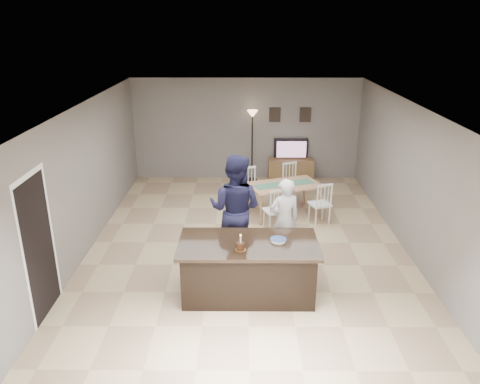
{
  "coord_description": "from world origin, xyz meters",
  "views": [
    {
      "loc": [
        -0.09,
        -8.24,
        4.13
      ],
      "look_at": [
        -0.14,
        -0.3,
        1.17
      ],
      "focal_mm": 35.0,
      "sensor_mm": 36.0,
      "label": 1
    }
  ],
  "objects_px": {
    "floor_lamp": "(252,127)",
    "plate_stack": "(278,240)",
    "woman": "(284,220)",
    "birthday_cake": "(240,246)",
    "man": "(235,209)",
    "kitchen_island": "(248,268)",
    "tv_console": "(291,170)",
    "dining_table": "(284,190)",
    "television": "(291,149)"
  },
  "relations": [
    {
      "from": "man",
      "to": "plate_stack",
      "type": "xyz_separation_m",
      "value": [
        0.68,
        -1.04,
        -0.08
      ]
    },
    {
      "from": "plate_stack",
      "to": "dining_table",
      "type": "distance_m",
      "value": 3.2
    },
    {
      "from": "kitchen_island",
      "to": "birthday_cake",
      "type": "distance_m",
      "value": 0.57
    },
    {
      "from": "birthday_cake",
      "to": "plate_stack",
      "type": "distance_m",
      "value": 0.65
    },
    {
      "from": "birthday_cake",
      "to": "floor_lamp",
      "type": "height_order",
      "value": "floor_lamp"
    },
    {
      "from": "kitchen_island",
      "to": "man",
      "type": "xyz_separation_m",
      "value": [
        -0.22,
        1.1,
        0.54
      ]
    },
    {
      "from": "kitchen_island",
      "to": "television",
      "type": "relative_size",
      "value": 2.35
    },
    {
      "from": "television",
      "to": "plate_stack",
      "type": "height_order",
      "value": "television"
    },
    {
      "from": "birthday_cake",
      "to": "tv_console",
      "type": "bearing_deg",
      "value": 77.2
    },
    {
      "from": "man",
      "to": "birthday_cake",
      "type": "bearing_deg",
      "value": 112.74
    },
    {
      "from": "television",
      "to": "man",
      "type": "xyz_separation_m",
      "value": [
        -1.42,
        -4.54,
        0.13
      ]
    },
    {
      "from": "tv_console",
      "to": "woman",
      "type": "xyz_separation_m",
      "value": [
        -0.55,
        -4.44,
        0.47
      ]
    },
    {
      "from": "woman",
      "to": "birthday_cake",
      "type": "distance_m",
      "value": 1.57
    },
    {
      "from": "woman",
      "to": "dining_table",
      "type": "bearing_deg",
      "value": -110.86
    },
    {
      "from": "birthday_cake",
      "to": "plate_stack",
      "type": "height_order",
      "value": "birthday_cake"
    },
    {
      "from": "kitchen_island",
      "to": "dining_table",
      "type": "xyz_separation_m",
      "value": [
        0.82,
        3.21,
        0.14
      ]
    },
    {
      "from": "kitchen_island",
      "to": "tv_console",
      "type": "height_order",
      "value": "kitchen_island"
    },
    {
      "from": "kitchen_island",
      "to": "plate_stack",
      "type": "distance_m",
      "value": 0.66
    },
    {
      "from": "kitchen_island",
      "to": "tv_console",
      "type": "xyz_separation_m",
      "value": [
        1.2,
        5.57,
        -0.15
      ]
    },
    {
      "from": "dining_table",
      "to": "birthday_cake",
      "type": "bearing_deg",
      "value": -125.49
    },
    {
      "from": "kitchen_island",
      "to": "man",
      "type": "height_order",
      "value": "man"
    },
    {
      "from": "floor_lamp",
      "to": "plate_stack",
      "type": "bearing_deg",
      "value": -86.85
    },
    {
      "from": "plate_stack",
      "to": "floor_lamp",
      "type": "bearing_deg",
      "value": 93.15
    },
    {
      "from": "man",
      "to": "dining_table",
      "type": "xyz_separation_m",
      "value": [
        1.04,
        2.12,
        -0.4
      ]
    },
    {
      "from": "man",
      "to": "floor_lamp",
      "type": "xyz_separation_m",
      "value": [
        0.38,
        4.49,
        0.48
      ]
    },
    {
      "from": "man",
      "to": "floor_lamp",
      "type": "bearing_deg",
      "value": -76.39
    },
    {
      "from": "woman",
      "to": "man",
      "type": "height_order",
      "value": "man"
    },
    {
      "from": "woman",
      "to": "plate_stack",
      "type": "height_order",
      "value": "woman"
    },
    {
      "from": "woman",
      "to": "plate_stack",
      "type": "xyz_separation_m",
      "value": [
        -0.19,
        -1.07,
        0.15
      ]
    },
    {
      "from": "woman",
      "to": "birthday_cake",
      "type": "bearing_deg",
      "value": 44.58
    },
    {
      "from": "birthday_cake",
      "to": "floor_lamp",
      "type": "bearing_deg",
      "value": 87.28
    },
    {
      "from": "plate_stack",
      "to": "floor_lamp",
      "type": "distance_m",
      "value": 5.57
    },
    {
      "from": "dining_table",
      "to": "floor_lamp",
      "type": "relative_size",
      "value": 1.11
    },
    {
      "from": "tv_console",
      "to": "floor_lamp",
      "type": "distance_m",
      "value": 1.57
    },
    {
      "from": "woman",
      "to": "birthday_cake",
      "type": "relative_size",
      "value": 6.14
    },
    {
      "from": "woman",
      "to": "man",
      "type": "bearing_deg",
      "value": -14.29
    },
    {
      "from": "kitchen_island",
      "to": "woman",
      "type": "distance_m",
      "value": 1.34
    },
    {
      "from": "birthday_cake",
      "to": "kitchen_island",
      "type": "bearing_deg",
      "value": 63.23
    },
    {
      "from": "television",
      "to": "dining_table",
      "type": "relative_size",
      "value": 0.43
    },
    {
      "from": "tv_console",
      "to": "television",
      "type": "xyz_separation_m",
      "value": [
        0.0,
        0.07,
        0.56
      ]
    },
    {
      "from": "television",
      "to": "dining_table",
      "type": "height_order",
      "value": "television"
    },
    {
      "from": "television",
      "to": "woman",
      "type": "distance_m",
      "value": 4.55
    },
    {
      "from": "kitchen_island",
      "to": "plate_stack",
      "type": "xyz_separation_m",
      "value": [
        0.46,
        0.06,
        0.47
      ]
    },
    {
      "from": "man",
      "to": "tv_console",
      "type": "bearing_deg",
      "value": -89.22
    },
    {
      "from": "tv_console",
      "to": "man",
      "type": "height_order",
      "value": "man"
    },
    {
      "from": "tv_console",
      "to": "floor_lamp",
      "type": "xyz_separation_m",
      "value": [
        -1.04,
        0.02,
        1.17
      ]
    },
    {
      "from": "floor_lamp",
      "to": "man",
      "type": "bearing_deg",
      "value": -94.81
    },
    {
      "from": "plate_stack",
      "to": "television",
      "type": "bearing_deg",
      "value": 82.46
    },
    {
      "from": "woman",
      "to": "plate_stack",
      "type": "distance_m",
      "value": 1.09
    },
    {
      "from": "woman",
      "to": "floor_lamp",
      "type": "bearing_deg",
      "value": -99.8
    }
  ]
}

